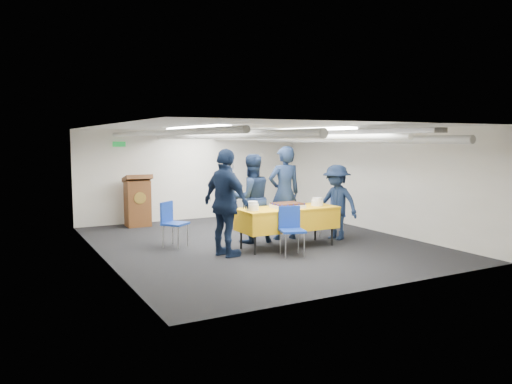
% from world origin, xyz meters
% --- Properties ---
extents(ground, '(7.00, 7.00, 0.00)m').
position_xyz_m(ground, '(0.00, 0.00, 0.00)').
color(ground, black).
rests_on(ground, ground).
extents(room_shell, '(6.00, 7.00, 2.30)m').
position_xyz_m(room_shell, '(0.09, 0.41, 1.81)').
color(room_shell, silver).
rests_on(room_shell, ground).
extents(serving_table, '(1.94, 0.81, 0.77)m').
position_xyz_m(serving_table, '(0.32, -0.62, 0.56)').
color(serving_table, black).
rests_on(serving_table, ground).
extents(sheet_cake, '(0.57, 0.44, 0.10)m').
position_xyz_m(sheet_cake, '(0.29, -0.67, 0.82)').
color(sheet_cake, white).
rests_on(sheet_cake, serving_table).
extents(plate_stack_left, '(0.23, 0.23, 0.17)m').
position_xyz_m(plate_stack_left, '(-0.46, -0.67, 0.85)').
color(plate_stack_left, white).
rests_on(plate_stack_left, serving_table).
extents(plate_stack_right, '(0.24, 0.24, 0.16)m').
position_xyz_m(plate_stack_right, '(0.97, -0.67, 0.84)').
color(plate_stack_right, white).
rests_on(plate_stack_right, serving_table).
extents(podium, '(0.62, 0.53, 1.25)m').
position_xyz_m(podium, '(-1.60, 3.05, 0.61)').
color(podium, brown).
rests_on(podium, ground).
extents(chair_near, '(0.52, 0.52, 0.87)m').
position_xyz_m(chair_near, '(0.04, -1.19, 0.53)').
color(chair_near, gray).
rests_on(chair_near, ground).
extents(chair_right, '(0.49, 0.49, 0.87)m').
position_xyz_m(chair_right, '(1.76, -0.19, 0.53)').
color(chair_right, gray).
rests_on(chair_right, ground).
extents(chair_left, '(0.59, 0.59, 0.87)m').
position_xyz_m(chair_left, '(-1.62, 0.48, 0.53)').
color(chair_left, gray).
rests_on(chair_left, ground).
extents(sailor_a, '(0.74, 0.53, 1.93)m').
position_xyz_m(sailor_a, '(0.67, 0.07, 0.96)').
color(sailor_a, black).
rests_on(sailor_a, ground).
extents(sailor_b, '(0.92, 0.75, 1.77)m').
position_xyz_m(sailor_b, '(-0.08, 0.11, 0.89)').
color(sailor_b, black).
rests_on(sailor_b, ground).
extents(sailor_c, '(0.73, 1.20, 1.90)m').
position_xyz_m(sailor_c, '(-1.03, -0.76, 0.95)').
color(sailor_c, black).
rests_on(sailor_c, ground).
extents(sailor_d, '(0.86, 1.13, 1.54)m').
position_xyz_m(sailor_d, '(1.62, -0.44, 0.77)').
color(sailor_d, black).
rests_on(sailor_d, ground).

